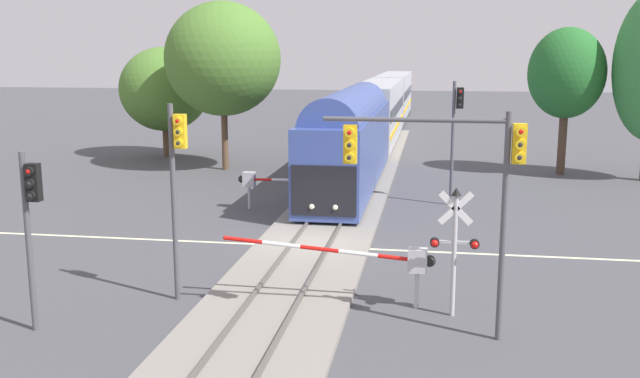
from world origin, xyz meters
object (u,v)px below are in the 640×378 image
object	(u,v)px
crossing_gate_near	(391,259)
traffic_signal_far_side	(456,123)
traffic_signal_near_left	(31,213)
traffic_signal_near_right	(453,168)
crossing_gate_far	(264,181)
oak_behind_train	(223,59)
pine_left_background	(165,89)
commuter_train	(378,110)
crossing_signal_mast	(455,239)
traffic_signal_median	(177,171)
oak_far_right	(567,74)

from	to	relation	value
crossing_gate_near	traffic_signal_far_side	world-z (taller)	traffic_signal_far_side
traffic_signal_near_left	traffic_signal_near_right	bearing A→B (deg)	6.89
crossing_gate_far	oak_behind_train	bearing A→B (deg)	115.25
crossing_gate_near	pine_left_background	world-z (taller)	pine_left_background
crossing_gate_near	traffic_signal_near_left	xyz separation A→B (m)	(-9.27, -3.36, 1.83)
crossing_gate_near	commuter_train	bearing A→B (deg)	95.11
crossing_signal_mast	traffic_signal_median	xyz separation A→B (m)	(-8.12, 0.08, 1.69)
traffic_signal_median	traffic_signal_near_right	size ratio (longest dim) A/B	0.99
crossing_gate_near	crossing_signal_mast	xyz separation A→B (m)	(1.80, -0.50, 0.83)
traffic_signal_near_left	traffic_signal_median	xyz separation A→B (m)	(2.95, 2.94, 0.69)
traffic_signal_median	crossing_gate_far	bearing A→B (deg)	92.00
pine_left_background	oak_far_right	xyz separation A→B (m)	(26.50, -3.17, 1.32)
commuter_train	traffic_signal_near_left	xyz separation A→B (m)	(-5.92, -40.74, 0.54)
crossing_signal_mast	oak_behind_train	xyz separation A→B (m)	(-13.72, 23.59, 4.65)
crossing_gate_near	crossing_signal_mast	size ratio (longest dim) A/B	1.71
traffic_signal_median	pine_left_background	xyz separation A→B (m)	(-11.33, 28.24, 0.80)
traffic_signal_median	traffic_signal_far_side	size ratio (longest dim) A/B	0.99
crossing_gate_near	crossing_signal_mast	distance (m)	2.05
traffic_signal_near_left	oak_far_right	world-z (taller)	oak_far_right
crossing_gate_far	traffic_signal_near_left	world-z (taller)	traffic_signal_near_left
traffic_signal_near_left	pine_left_background	distance (m)	32.32
crossing_signal_mast	traffic_signal_median	distance (m)	8.29
oak_far_right	crossing_gate_far	bearing A→B (deg)	-141.28
crossing_gate_far	oak_far_right	bearing A→B (deg)	38.72
crossing_signal_mast	traffic_signal_near_left	xyz separation A→B (m)	(-11.06, -2.86, 1.00)
crossing_gate_far	traffic_signal_far_side	size ratio (longest dim) A/B	1.02
crossing_gate_far	traffic_signal_near_left	xyz separation A→B (m)	(-2.51, -15.49, 1.88)
traffic_signal_far_side	traffic_signal_near_right	bearing A→B (deg)	-91.79
traffic_signal_median	oak_behind_train	xyz separation A→B (m)	(-5.61, 23.51, 2.96)
commuter_train	crossing_gate_far	world-z (taller)	commuter_train
commuter_train	traffic_signal_median	xyz separation A→B (m)	(-2.97, -37.80, 1.23)
crossing_gate_far	traffic_signal_near_right	xyz separation A→B (m)	(8.40, -14.18, 3.14)
traffic_signal_far_side	oak_far_right	world-z (taller)	oak_far_right
crossing_gate_near	oak_behind_train	distance (m)	26.55
traffic_signal_median	traffic_signal_near_right	world-z (taller)	traffic_signal_near_right
traffic_signal_median	oak_far_right	distance (m)	29.37
traffic_signal_far_side	oak_behind_train	size ratio (longest dim) A/B	0.58
crossing_signal_mast	pine_left_background	xyz separation A→B (m)	(-19.45, 28.32, 2.49)
pine_left_background	oak_far_right	distance (m)	26.72
crossing_gate_near	oak_behind_train	world-z (taller)	oak_behind_train
traffic_signal_far_side	oak_behind_train	xyz separation A→B (m)	(-14.09, 8.46, 2.90)
traffic_signal_median	oak_far_right	world-z (taller)	oak_far_right
commuter_train	traffic_signal_near_right	world-z (taller)	traffic_signal_near_right
commuter_train	traffic_signal_median	bearing A→B (deg)	-94.49
traffic_signal_near_right	commuter_train	bearing A→B (deg)	97.21
commuter_train	pine_left_background	bearing A→B (deg)	-146.23
commuter_train	oak_far_right	bearing A→B (deg)	-46.24
traffic_signal_near_left	pine_left_background	world-z (taller)	pine_left_background
crossing_gate_near	pine_left_background	distance (m)	33.11
traffic_signal_near_left	crossing_gate_far	bearing A→B (deg)	80.79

